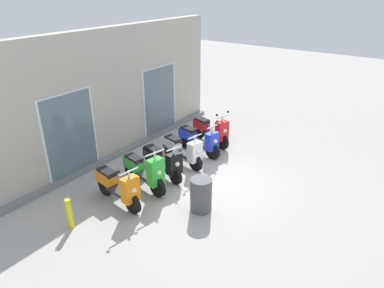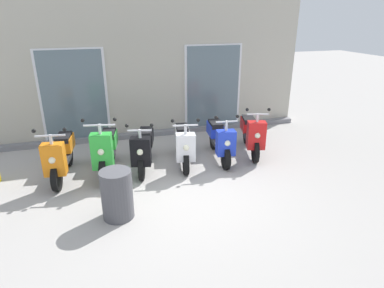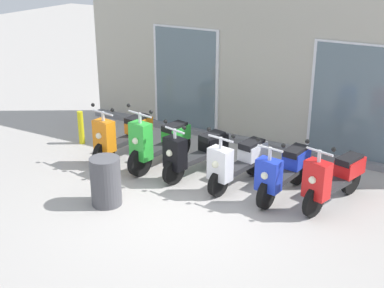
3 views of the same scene
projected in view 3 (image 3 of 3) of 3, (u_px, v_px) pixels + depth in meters
ground_plane at (181, 209)px, 8.54m from camera, size 40.00×40.00×0.00m
storefront_facade at (267, 59)px, 10.62m from camera, size 8.43×0.50×3.68m
scooter_orange at (123, 135)px, 10.32m from camera, size 0.60×1.57×1.19m
scooter_green at (159, 142)px, 9.89m from camera, size 0.69×1.59×1.30m
scooter_black at (195, 151)px, 9.60m from camera, size 0.72×1.56×1.13m
scooter_white at (237, 161)px, 9.18m from camera, size 0.65×1.54×1.15m
scooter_blue at (283, 171)px, 8.81m from camera, size 0.56×1.59×1.15m
scooter_red at (334, 178)px, 8.50m from camera, size 0.74×1.58×1.21m
trash_bin at (106, 181)px, 8.55m from camera, size 0.49×0.49×0.80m
curb_bollard at (81, 128)px, 11.09m from camera, size 0.12×0.12×0.70m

